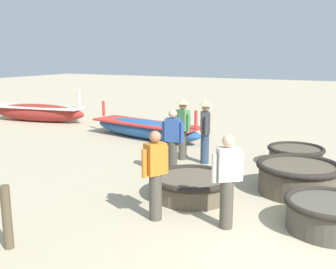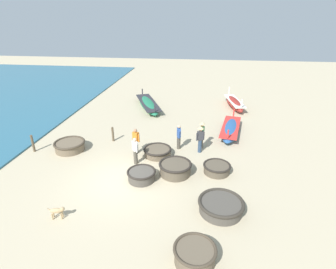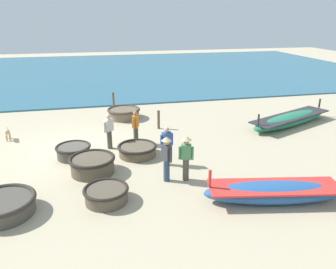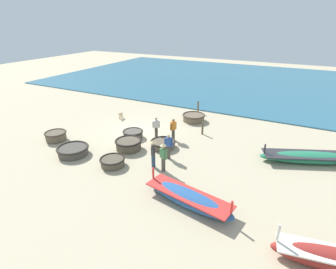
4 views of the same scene
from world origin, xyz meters
name	(u,v)px [view 1 (image 1 of 4)]	position (x,y,z in m)	size (l,w,h in m)	color
coracle_tilted	(298,177)	(2.54, 1.01, 0.35)	(1.71, 1.71, 0.64)	brown
coracle_upturned	(329,214)	(0.93, 0.25, 0.29)	(1.44, 1.44, 0.53)	#4C473F
coracle_beside_post	(192,185)	(1.31, 2.85, 0.25)	(1.65, 1.65, 0.46)	brown
coracle_center	(296,155)	(4.68, 1.41, 0.26)	(1.44, 1.44, 0.49)	brown
long_boat_ochre_hull	(146,128)	(5.82, 6.57, 0.33)	(1.87, 4.60, 1.13)	#285693
long_boat_blue_hull	(38,112)	(6.65, 12.37, 0.39)	(1.64, 4.45, 1.37)	maroon
fisherman_crouching	(183,125)	(3.84, 4.24, 0.96)	(0.36, 0.51, 1.67)	#4C473D
fisherman_standing_right	(227,179)	(0.27, 1.77, 0.84)	(0.38, 0.44, 1.57)	#4C473D
fisherman_standing_left	(155,173)	(0.02, 2.97, 0.84)	(0.48, 0.35, 1.57)	#4C473D
fisherman_by_coracle	(205,128)	(3.75, 3.56, 0.96)	(0.48, 0.36, 1.67)	#2D425B
fisherman_with_hat	(173,141)	(2.46, 3.86, 0.84)	(0.27, 0.52, 1.57)	#4C473D
mooring_post_inland	(7,217)	(-1.88, 4.39, 0.49)	(0.14, 0.14, 0.97)	brown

